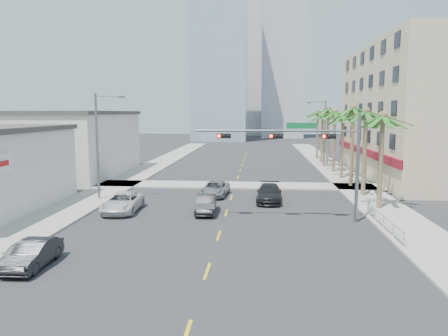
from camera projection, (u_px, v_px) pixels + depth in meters
name	position (u px, v px, depth m)	size (l,w,h in m)	color
ground	(212.00, 257.00, 22.55)	(260.00, 260.00, 0.00)	#262628
sidewalk_right	(360.00, 190.00, 41.36)	(4.00, 120.00, 0.15)	gray
sidewalk_left	(113.00, 187.00, 43.27)	(4.00, 120.00, 0.15)	gray
sidewalk_cross	(235.00, 185.00, 44.29)	(80.00, 4.00, 0.15)	gray
building_right	(432.00, 112.00, 49.52)	(15.25, 28.00, 15.00)	#CFB492
building_left_far	(73.00, 145.00, 51.32)	(11.00, 18.00, 7.20)	beige
tower_far_left	(220.00, 49.00, 114.07)	(14.00, 14.00, 48.00)	#99B2C6
tower_far_right	(283.00, 34.00, 126.79)	(12.00, 12.00, 60.00)	#ADADB2
tower_far_center	(243.00, 71.00, 143.71)	(16.00, 16.00, 42.00)	#ADADB2
traffic_signal_mast	(310.00, 148.00, 29.31)	(11.12, 0.54, 7.20)	slate
palm_tree_0	(383.00, 117.00, 32.60)	(4.80, 4.80, 7.80)	brown
palm_tree_1	(366.00, 112.00, 37.69)	(4.80, 4.80, 8.16)	brown
palm_tree_2	(353.00, 109.00, 42.79)	(4.80, 4.80, 8.52)	brown
palm_tree_3	(343.00, 116.00, 48.02)	(4.80, 4.80, 7.80)	brown
palm_tree_4	(335.00, 112.00, 53.12)	(4.80, 4.80, 8.16)	brown
palm_tree_5	(328.00, 110.00, 58.21)	(4.80, 4.80, 8.52)	brown
palm_tree_6	(323.00, 115.00, 63.44)	(4.80, 4.80, 7.80)	brown
palm_tree_7	(318.00, 112.00, 68.54)	(4.80, 4.80, 8.16)	brown
streetlight_left	(99.00, 141.00, 36.62)	(2.55, 0.25, 9.00)	slate
streetlight_right	(323.00, 130.00, 58.61)	(2.55, 0.25, 9.00)	slate
guardrail	(384.00, 220.00, 27.58)	(0.08, 8.08, 1.00)	silver
car_parked_near	(22.00, 254.00, 21.09)	(1.47, 3.66, 1.25)	silver
car_parked_mid	(33.00, 254.00, 21.05)	(1.37, 3.93, 1.30)	black
car_parked_far	(123.00, 202.00, 32.75)	(2.38, 5.15, 1.43)	silver
car_lane_left	(206.00, 204.00, 32.32)	(1.43, 4.11, 1.35)	black
car_lane_center	(215.00, 189.00, 38.92)	(2.16, 4.69, 1.30)	#A9A9AE
car_lane_right	(269.00, 193.00, 36.41)	(2.03, 4.99, 1.45)	black
pedestrian	(371.00, 203.00, 30.74)	(0.67, 0.44, 1.83)	silver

